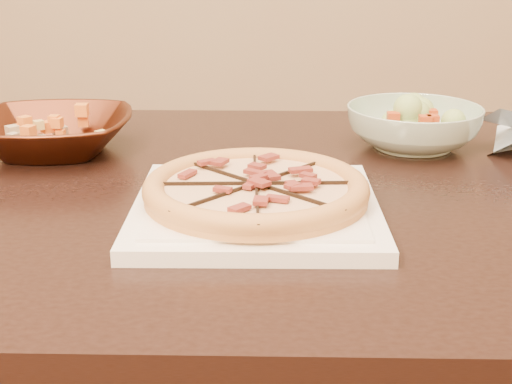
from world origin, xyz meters
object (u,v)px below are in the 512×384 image
dining_table (183,255)px  pizza (256,189)px  salad_bowl (414,127)px  plate (256,207)px  bronze_bowl (52,134)px

dining_table → pizza: bearing=-48.5°
dining_table → salad_bowl: salad_bowl is taller
dining_table → plate: (0.11, -0.12, 0.12)m
dining_table → pizza: size_ratio=4.95×
pizza → bronze_bowl: bearing=141.2°
plate → pizza: pizza is taller
plate → pizza: bearing=169.1°
dining_table → bronze_bowl: 0.29m
bronze_bowl → salad_bowl: salad_bowl is taller
bronze_bowl → pizza: bearing=-38.8°
plate → salad_bowl: salad_bowl is taller
plate → bronze_bowl: size_ratio=1.21×
pizza → salad_bowl: bearing=51.3°
salad_bowl → dining_table: bearing=-152.8°
pizza → salad_bowl: (0.24, 0.30, -0.00)m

